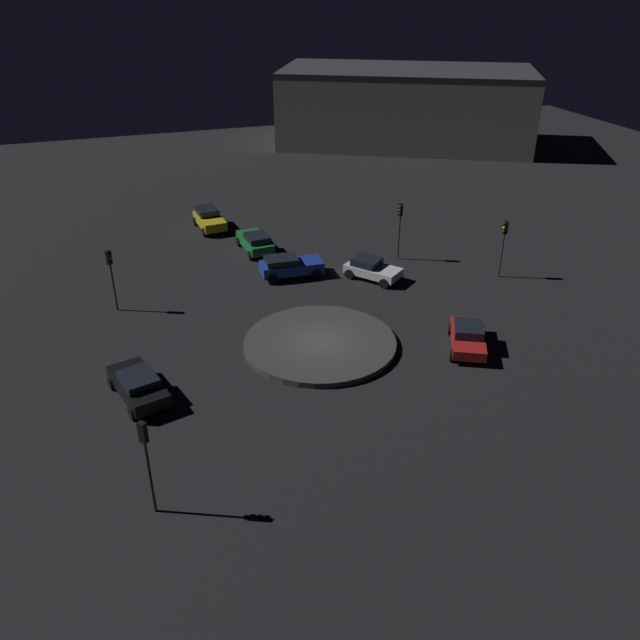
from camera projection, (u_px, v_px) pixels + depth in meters
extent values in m
plane|color=black|center=(320.00, 346.00, 37.47)|extent=(115.62, 115.62, 0.00)
cylinder|color=#383838|center=(320.00, 343.00, 37.38)|extent=(8.81, 8.81, 0.34)
cube|color=#1E38A5|center=(292.00, 267.00, 45.49)|extent=(4.42, 2.06, 0.74)
cube|color=black|center=(281.00, 260.00, 45.04)|extent=(2.31, 1.73, 0.43)
cylinder|color=black|center=(310.00, 264.00, 46.82)|extent=(0.72, 0.26, 0.71)
cylinder|color=black|center=(317.00, 274.00, 45.27)|extent=(0.72, 0.26, 0.71)
cylinder|color=black|center=(267.00, 269.00, 46.07)|extent=(0.72, 0.26, 0.71)
cylinder|color=black|center=(273.00, 280.00, 44.52)|extent=(0.72, 0.26, 0.71)
cube|color=red|center=(468.00, 338.00, 36.94)|extent=(3.52, 4.55, 0.59)
cube|color=black|center=(469.00, 329.00, 36.76)|extent=(2.31, 2.46, 0.52)
cylinder|color=black|center=(485.00, 358.00, 35.66)|extent=(0.51, 0.72, 0.69)
cylinder|color=black|center=(452.00, 355.00, 35.89)|extent=(0.51, 0.72, 0.69)
cylinder|color=black|center=(481.00, 331.00, 38.28)|extent=(0.51, 0.72, 0.69)
cylinder|color=black|center=(450.00, 329.00, 38.50)|extent=(0.51, 0.72, 0.69)
cube|color=#1E7238|center=(255.00, 242.00, 49.59)|extent=(2.11, 4.28, 0.70)
cube|color=black|center=(257.00, 238.00, 48.87)|extent=(1.73, 2.13, 0.45)
cylinder|color=black|center=(238.00, 242.00, 50.65)|extent=(0.27, 0.70, 0.69)
cylinder|color=black|center=(260.00, 238.00, 51.27)|extent=(0.27, 0.70, 0.69)
cylinder|color=black|center=(250.00, 255.00, 48.24)|extent=(0.27, 0.70, 0.69)
cylinder|color=black|center=(273.00, 252.00, 48.86)|extent=(0.27, 0.70, 0.69)
cube|color=black|center=(138.00, 386.00, 32.68)|extent=(2.92, 4.66, 0.68)
cube|color=black|center=(138.00, 379.00, 32.26)|extent=(2.10, 2.38, 0.41)
cylinder|color=black|center=(111.00, 383.00, 33.52)|extent=(0.39, 0.71, 0.68)
cylinder|color=black|center=(146.00, 372.00, 34.43)|extent=(0.39, 0.71, 0.68)
cylinder|color=black|center=(132.00, 413.00, 31.25)|extent=(0.39, 0.71, 0.68)
cylinder|color=black|center=(168.00, 401.00, 32.16)|extent=(0.39, 0.71, 0.68)
cube|color=white|center=(373.00, 270.00, 45.17)|extent=(3.79, 4.16, 0.57)
cube|color=black|center=(367.00, 262.00, 45.17)|extent=(2.37, 2.40, 0.50)
cylinder|color=black|center=(397.00, 274.00, 45.31)|extent=(0.60, 0.68, 0.69)
cylinder|color=black|center=(384.00, 284.00, 43.97)|extent=(0.60, 0.68, 0.69)
cylinder|color=black|center=(363.00, 265.00, 46.65)|extent=(0.60, 0.68, 0.69)
cylinder|color=black|center=(349.00, 274.00, 45.31)|extent=(0.60, 0.68, 0.69)
cube|color=gold|center=(210.00, 221.00, 53.72)|extent=(2.20, 4.14, 0.72)
cube|color=black|center=(207.00, 211.00, 54.00)|extent=(1.80, 2.21, 0.52)
cylinder|color=black|center=(226.00, 229.00, 53.07)|extent=(0.29, 0.73, 0.71)
cylinder|color=black|center=(204.00, 232.00, 52.41)|extent=(0.29, 0.73, 0.71)
cylinder|color=black|center=(216.00, 218.00, 55.37)|extent=(0.29, 0.73, 0.71)
cylinder|color=black|center=(195.00, 221.00, 54.70)|extent=(0.29, 0.73, 0.71)
cylinder|color=#2D2D2D|center=(114.00, 288.00, 40.59)|extent=(0.12, 0.12, 3.17)
cube|color=black|center=(109.00, 258.00, 39.62)|extent=(0.36, 0.37, 0.90)
sphere|color=#3F0C0C|center=(110.00, 254.00, 39.44)|extent=(0.20, 0.20, 0.20)
sphere|color=yellow|center=(111.00, 258.00, 39.57)|extent=(0.20, 0.20, 0.20)
sphere|color=#0F3819|center=(112.00, 262.00, 39.70)|extent=(0.20, 0.20, 0.20)
cylinder|color=#2D2D2D|center=(501.00, 255.00, 45.02)|extent=(0.12, 0.12, 3.23)
cube|color=black|center=(505.00, 227.00, 44.03)|extent=(0.30, 0.35, 0.90)
sphere|color=#3F0C0C|center=(505.00, 224.00, 43.82)|extent=(0.20, 0.20, 0.20)
sphere|color=yellow|center=(504.00, 228.00, 43.95)|extent=(0.20, 0.20, 0.20)
sphere|color=#0F3819|center=(503.00, 232.00, 44.08)|extent=(0.20, 0.20, 0.20)
cylinder|color=#2D2D2D|center=(150.00, 478.00, 25.27)|extent=(0.12, 0.12, 3.54)
cube|color=black|center=(143.00, 432.00, 24.20)|extent=(0.37, 0.37, 0.90)
sphere|color=#3F0C0C|center=(145.00, 425.00, 24.18)|extent=(0.20, 0.20, 0.20)
sphere|color=#4C380F|center=(145.00, 430.00, 24.31)|extent=(0.20, 0.20, 0.20)
sphere|color=#1EE53F|center=(146.00, 436.00, 24.44)|extent=(0.20, 0.20, 0.20)
cylinder|color=#2D2D2D|center=(399.00, 238.00, 47.73)|extent=(0.12, 0.12, 3.40)
cube|color=black|center=(401.00, 210.00, 46.69)|extent=(0.37, 0.37, 0.90)
sphere|color=red|center=(400.00, 207.00, 46.45)|extent=(0.20, 0.20, 0.20)
sphere|color=#4C380F|center=(400.00, 210.00, 46.58)|extent=(0.20, 0.20, 0.20)
sphere|color=#0F3819|center=(400.00, 214.00, 46.71)|extent=(0.20, 0.20, 0.20)
cube|color=#ADA893|center=(405.00, 110.00, 78.26)|extent=(32.49, 26.08, 8.02)
cube|color=#333338|center=(408.00, 71.00, 76.17)|extent=(32.49, 26.08, 0.70)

